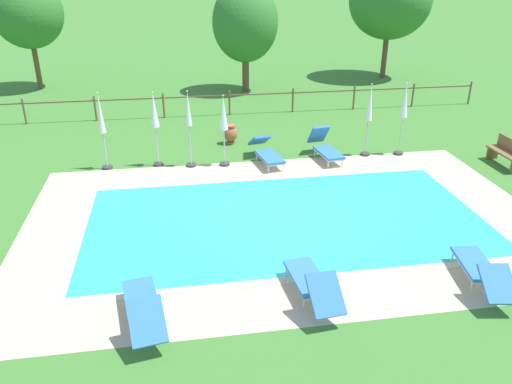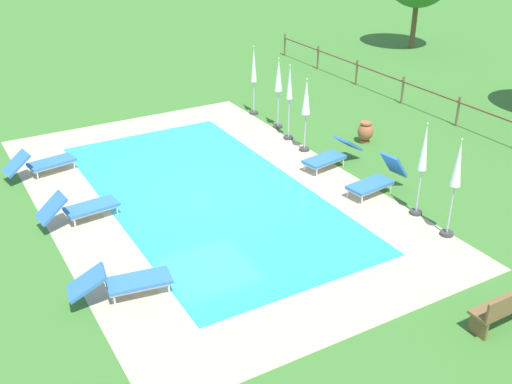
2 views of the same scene
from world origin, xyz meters
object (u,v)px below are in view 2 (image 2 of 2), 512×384
at_px(sun_lounger_north_end, 124,282).
at_px(patio_umbrella_closed_row_east, 457,172).
at_px(sun_lounger_south_near_corner, 331,155).
at_px(patio_umbrella_closed_row_centre, 254,72).
at_px(patio_umbrella_closed_deck_corner, 279,81).
at_px(patio_umbrella_closed_row_west, 289,92).
at_px(terracotta_urn_near_fence, 365,131).
at_px(patio_umbrella_closed_row_mid_east, 306,103).
at_px(sun_lounger_north_near_steps, 42,163).
at_px(wooden_bench_lawn_side, 507,306).
at_px(patio_umbrella_closed_row_mid_west, 423,157).
at_px(sun_lounger_north_far, 377,179).
at_px(sun_lounger_north_mid, 80,207).

xyz_separation_m(sun_lounger_north_end, patio_umbrella_closed_row_east, (1.51, 7.47, 1.32)).
xyz_separation_m(sun_lounger_south_near_corner, patio_umbrella_closed_row_centre, (-5.13, 0.30, 1.20)).
relative_size(sun_lounger_north_end, patio_umbrella_closed_deck_corner, 0.87).
xyz_separation_m(patio_umbrella_closed_row_centre, patio_umbrella_closed_deck_corner, (1.62, 0.02, 0.08)).
distance_m(patio_umbrella_closed_row_west, terracotta_urn_near_fence, 2.76).
bearing_deg(terracotta_urn_near_fence, patio_umbrella_closed_row_mid_east, -101.61).
relative_size(sun_lounger_north_near_steps, wooden_bench_lawn_side, 1.38).
height_order(patio_umbrella_closed_row_mid_west, patio_umbrella_closed_row_mid_east, patio_umbrella_closed_row_mid_west).
xyz_separation_m(patio_umbrella_closed_row_mid_east, wooden_bench_lawn_side, (8.98, -1.50, -1.10)).
bearing_deg(terracotta_urn_near_fence, patio_umbrella_closed_row_mid_west, -23.44).
bearing_deg(wooden_bench_lawn_side, patio_umbrella_closed_row_west, 171.01).
xyz_separation_m(sun_lounger_north_far, patio_umbrella_closed_row_centre, (-7.14, 0.26, 1.16)).
bearing_deg(patio_umbrella_closed_row_mid_east, patio_umbrella_closed_row_centre, 175.18).
relative_size(sun_lounger_north_mid, patio_umbrella_closed_row_east, 0.81).
relative_size(patio_umbrella_closed_row_mid_west, patio_umbrella_closed_deck_corner, 1.02).
bearing_deg(patio_umbrella_closed_row_mid_west, sun_lounger_north_end, -92.63).
xyz_separation_m(sun_lounger_north_far, patio_umbrella_closed_row_west, (-4.47, 0.04, 1.18)).
xyz_separation_m(patio_umbrella_closed_row_centre, wooden_bench_lawn_side, (12.73, -1.81, -1.10)).
xyz_separation_m(patio_umbrella_closed_row_west, patio_umbrella_closed_row_mid_west, (5.92, 0.06, 0.01)).
height_order(sun_lounger_north_far, patio_umbrella_closed_row_mid_east, patio_umbrella_closed_row_mid_east).
height_order(sun_lounger_south_near_corner, terracotta_urn_near_fence, sun_lounger_south_near_corner).
distance_m(sun_lounger_north_near_steps, patio_umbrella_closed_deck_corner, 7.96).
xyz_separation_m(sun_lounger_north_far, sun_lounger_north_end, (1.10, -7.47, -0.04)).
xyz_separation_m(sun_lounger_north_mid, wooden_bench_lawn_side, (8.03, 5.82, 0.09)).
distance_m(sun_lounger_north_near_steps, patio_umbrella_closed_row_mid_west, 10.54).
bearing_deg(patio_umbrella_closed_row_mid_east, sun_lounger_north_mid, -82.57).
xyz_separation_m(sun_lounger_north_near_steps, sun_lounger_north_mid, (3.24, 0.21, 0.01)).
distance_m(sun_lounger_north_end, wooden_bench_lawn_side, 7.43).
height_order(sun_lounger_north_near_steps, patio_umbrella_closed_row_west, patio_umbrella_closed_row_west).
bearing_deg(patio_umbrella_closed_row_mid_west, patio_umbrella_closed_deck_corner, 178.52).
height_order(sun_lounger_north_end, patio_umbrella_closed_deck_corner, patio_umbrella_closed_deck_corner).
bearing_deg(patio_umbrella_closed_row_east, sun_lounger_north_end, -101.41).
distance_m(patio_umbrella_closed_row_mid_west, patio_umbrella_closed_row_east, 1.17).
distance_m(sun_lounger_north_far, sun_lounger_north_end, 7.56).
bearing_deg(patio_umbrella_closed_row_mid_east, sun_lounger_north_near_steps, -106.87).
bearing_deg(sun_lounger_north_near_steps, wooden_bench_lawn_side, 28.16).
distance_m(sun_lounger_south_near_corner, patio_umbrella_closed_row_centre, 5.28).
height_order(sun_lounger_north_near_steps, patio_umbrella_closed_deck_corner, patio_umbrella_closed_deck_corner).
xyz_separation_m(patio_umbrella_closed_row_mid_east, patio_umbrella_closed_row_east, (6.00, 0.06, 0.11)).
distance_m(sun_lounger_north_far, patio_umbrella_closed_row_mid_east, 3.59).
bearing_deg(patio_umbrella_closed_deck_corner, terracotta_urn_near_fence, 34.18).
bearing_deg(sun_lounger_south_near_corner, patio_umbrella_closed_row_east, 0.51).
bearing_deg(sun_lounger_north_end, sun_lounger_south_near_corner, 112.70).
distance_m(patio_umbrella_closed_row_mid_west, terracotta_urn_near_fence, 4.96).
height_order(patio_umbrella_closed_row_centre, patio_umbrella_closed_deck_corner, patio_umbrella_closed_row_centre).
bearing_deg(patio_umbrella_closed_row_west, patio_umbrella_closed_row_east, -0.32).
bearing_deg(patio_umbrella_closed_row_mid_east, sun_lounger_north_end, -58.79).
xyz_separation_m(patio_umbrella_closed_row_west, patio_umbrella_closed_row_centre, (-2.67, 0.22, -0.02)).
distance_m(patio_umbrella_closed_row_west, patio_umbrella_closed_row_east, 7.08).
bearing_deg(sun_lounger_north_far, patio_umbrella_closed_row_mid_west, 3.79).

